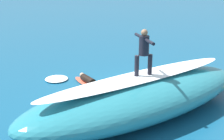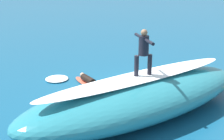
{
  "view_description": "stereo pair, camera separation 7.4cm",
  "coord_description": "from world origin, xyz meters",
  "px_view_note": "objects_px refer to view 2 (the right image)",
  "views": [
    {
      "loc": [
        6.14,
        11.28,
        5.31
      ],
      "look_at": [
        0.98,
        0.17,
        1.21
      ],
      "focal_mm": 52.04,
      "sensor_mm": 36.0,
      "label": 1
    },
    {
      "loc": [
        6.07,
        11.31,
        5.31
      ],
      "look_at": [
        0.98,
        0.17,
        1.21
      ],
      "focal_mm": 52.04,
      "sensor_mm": 36.0,
      "label": 2
    }
  ],
  "objects_px": {
    "surfboard_riding": "(143,76)",
    "surfboard_paddling": "(88,84)",
    "surfer_riding": "(144,49)",
    "surfer_paddling": "(90,81)"
  },
  "relations": [
    {
      "from": "surfboard_riding",
      "to": "surfboard_paddling",
      "type": "distance_m",
      "value": 4.01
    },
    {
      "from": "surfboard_riding",
      "to": "surfer_riding",
      "type": "xyz_separation_m",
      "value": [
        -0.0,
        0.0,
        0.99
      ]
    },
    {
      "from": "surfboard_riding",
      "to": "surfer_riding",
      "type": "distance_m",
      "value": 0.99
    },
    {
      "from": "surfboard_riding",
      "to": "surfboard_paddling",
      "type": "bearing_deg",
      "value": -71.49
    },
    {
      "from": "surfer_riding",
      "to": "surfer_paddling",
      "type": "distance_m",
      "value": 4.24
    },
    {
      "from": "surfboard_riding",
      "to": "surfboard_paddling",
      "type": "height_order",
      "value": "surfboard_riding"
    },
    {
      "from": "surfboard_paddling",
      "to": "surfer_paddling",
      "type": "relative_size",
      "value": 1.22
    },
    {
      "from": "surfboard_riding",
      "to": "surfer_paddling",
      "type": "bearing_deg",
      "value": -71.42
    },
    {
      "from": "surfboard_paddling",
      "to": "surfer_riding",
      "type": "bearing_deg",
      "value": -178.25
    },
    {
      "from": "surfboard_riding",
      "to": "surfer_paddling",
      "type": "distance_m",
      "value": 3.81
    }
  ]
}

